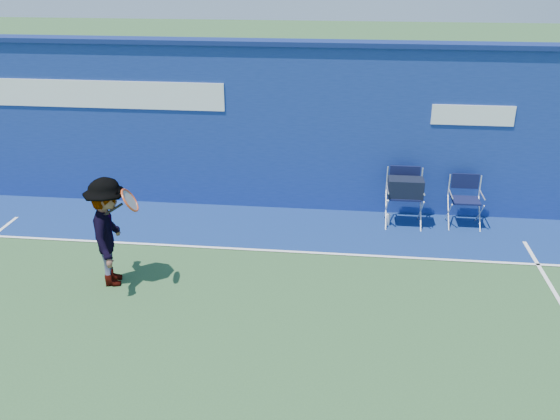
# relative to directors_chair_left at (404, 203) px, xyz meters

# --- Properties ---
(ground) EXTENTS (80.00, 80.00, 0.00)m
(ground) POSITION_rel_directors_chair_left_xyz_m (-2.51, -4.50, -0.42)
(ground) COLOR #2B502A
(ground) RESTS_ON ground
(stadium_wall) EXTENTS (24.00, 0.50, 3.08)m
(stadium_wall) POSITION_rel_directors_chair_left_xyz_m (-2.52, 0.70, 1.13)
(stadium_wall) COLOR navy
(stadium_wall) RESTS_ON ground
(out_of_bounds_strip) EXTENTS (24.00, 1.80, 0.01)m
(out_of_bounds_strip) POSITION_rel_directors_chair_left_xyz_m (-2.51, -0.40, -0.42)
(out_of_bounds_strip) COLOR navy
(out_of_bounds_strip) RESTS_ON ground
(court_lines) EXTENTS (24.00, 12.00, 0.01)m
(court_lines) POSITION_rel_directors_chair_left_xyz_m (-2.51, -3.90, -0.41)
(court_lines) COLOR white
(court_lines) RESTS_ON out_of_bounds_strip
(directors_chair_left) EXTENTS (0.61, 0.54, 1.01)m
(directors_chair_left) POSITION_rel_directors_chair_left_xyz_m (0.00, 0.00, 0.00)
(directors_chair_left) COLOR silver
(directors_chair_left) RESTS_ON ground
(directors_chair_right) EXTENTS (0.54, 0.48, 0.90)m
(directors_chair_right) POSITION_rel_directors_chair_left_xyz_m (1.06, 0.08, -0.14)
(directors_chair_right) COLOR silver
(directors_chair_right) RESTS_ON ground
(water_bottle) EXTENTS (0.07, 0.07, 0.22)m
(water_bottle) POSITION_rel_directors_chair_left_xyz_m (-0.26, -0.07, -0.31)
(water_bottle) COLOR silver
(water_bottle) RESTS_ON ground
(tennis_player) EXTENTS (0.96, 1.16, 1.62)m
(tennis_player) POSITION_rel_directors_chair_left_xyz_m (-4.36, -2.54, 0.39)
(tennis_player) COLOR #EA4738
(tennis_player) RESTS_ON ground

